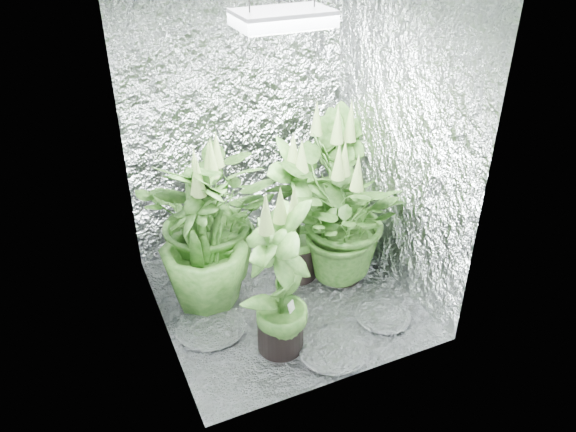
{
  "coord_description": "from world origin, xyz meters",
  "views": [
    {
      "loc": [
        -1.2,
        -2.74,
        2.42
      ],
      "look_at": [
        0.03,
        0.0,
        0.64
      ],
      "focal_mm": 35.0,
      "sensor_mm": 36.0,
      "label": 1
    }
  ],
  "objects_px": {
    "grow_lamp": "(283,19)",
    "plant_e": "(344,219)",
    "plant_a": "(212,214)",
    "plant_d": "(203,238)",
    "plant_c": "(335,181)",
    "circulation_fan": "(323,218)",
    "plant_b": "(297,214)",
    "plant_f": "(280,281)"
  },
  "relations": [
    {
      "from": "grow_lamp",
      "to": "plant_a",
      "type": "xyz_separation_m",
      "value": [
        -0.34,
        0.41,
        -1.31
      ]
    },
    {
      "from": "plant_e",
      "to": "plant_f",
      "type": "height_order",
      "value": "plant_f"
    },
    {
      "from": "plant_b",
      "to": "plant_c",
      "type": "height_order",
      "value": "plant_c"
    },
    {
      "from": "plant_e",
      "to": "plant_f",
      "type": "xyz_separation_m",
      "value": [
        -0.68,
        -0.47,
        0.02
      ]
    },
    {
      "from": "plant_d",
      "to": "plant_f",
      "type": "relative_size",
      "value": 1.03
    },
    {
      "from": "plant_a",
      "to": "circulation_fan",
      "type": "height_order",
      "value": "plant_a"
    },
    {
      "from": "plant_b",
      "to": "plant_e",
      "type": "height_order",
      "value": "plant_b"
    },
    {
      "from": "plant_d",
      "to": "grow_lamp",
      "type": "bearing_deg",
      "value": -18.79
    },
    {
      "from": "plant_a",
      "to": "plant_f",
      "type": "relative_size",
      "value": 1.09
    },
    {
      "from": "plant_a",
      "to": "plant_d",
      "type": "bearing_deg",
      "value": -119.88
    },
    {
      "from": "plant_a",
      "to": "plant_c",
      "type": "distance_m",
      "value": 0.98
    },
    {
      "from": "grow_lamp",
      "to": "plant_a",
      "type": "height_order",
      "value": "grow_lamp"
    },
    {
      "from": "plant_c",
      "to": "plant_d",
      "type": "relative_size",
      "value": 1.02
    },
    {
      "from": "plant_d",
      "to": "plant_e",
      "type": "xyz_separation_m",
      "value": [
        0.95,
        -0.11,
        -0.04
      ]
    },
    {
      "from": "plant_a",
      "to": "plant_d",
      "type": "relative_size",
      "value": 1.07
    },
    {
      "from": "plant_b",
      "to": "plant_e",
      "type": "relative_size",
      "value": 0.97
    },
    {
      "from": "plant_c",
      "to": "plant_e",
      "type": "xyz_separation_m",
      "value": [
        -0.17,
        -0.45,
        -0.05
      ]
    },
    {
      "from": "grow_lamp",
      "to": "plant_c",
      "type": "height_order",
      "value": "grow_lamp"
    },
    {
      "from": "plant_e",
      "to": "plant_b",
      "type": "bearing_deg",
      "value": 150.83
    },
    {
      "from": "plant_f",
      "to": "grow_lamp",
      "type": "bearing_deg",
      "value": 63.57
    },
    {
      "from": "plant_a",
      "to": "plant_f",
      "type": "distance_m",
      "value": 0.84
    },
    {
      "from": "plant_a",
      "to": "plant_d",
      "type": "distance_m",
      "value": 0.29
    },
    {
      "from": "plant_b",
      "to": "plant_f",
      "type": "distance_m",
      "value": 0.74
    },
    {
      "from": "plant_a",
      "to": "plant_b",
      "type": "distance_m",
      "value": 0.57
    },
    {
      "from": "plant_e",
      "to": "plant_f",
      "type": "relative_size",
      "value": 1.05
    },
    {
      "from": "plant_d",
      "to": "plant_f",
      "type": "height_order",
      "value": "plant_d"
    },
    {
      "from": "plant_a",
      "to": "plant_c",
      "type": "height_order",
      "value": "plant_c"
    },
    {
      "from": "plant_a",
      "to": "plant_e",
      "type": "relative_size",
      "value": 1.04
    },
    {
      "from": "plant_e",
      "to": "circulation_fan",
      "type": "bearing_deg",
      "value": 75.55
    },
    {
      "from": "plant_d",
      "to": "plant_e",
      "type": "height_order",
      "value": "plant_d"
    },
    {
      "from": "plant_e",
      "to": "circulation_fan",
      "type": "relative_size",
      "value": 3.43
    },
    {
      "from": "plant_f",
      "to": "circulation_fan",
      "type": "distance_m",
      "value": 1.38
    },
    {
      "from": "circulation_fan",
      "to": "grow_lamp",
      "type": "bearing_deg",
      "value": -120.49
    },
    {
      "from": "grow_lamp",
      "to": "plant_b",
      "type": "relative_size",
      "value": 0.46
    },
    {
      "from": "plant_a",
      "to": "plant_b",
      "type": "height_order",
      "value": "same"
    },
    {
      "from": "plant_c",
      "to": "circulation_fan",
      "type": "height_order",
      "value": "plant_c"
    },
    {
      "from": "plant_d",
      "to": "plant_a",
      "type": "bearing_deg",
      "value": 60.12
    },
    {
      "from": "plant_e",
      "to": "plant_f",
      "type": "bearing_deg",
      "value": -145.01
    },
    {
      "from": "grow_lamp",
      "to": "plant_f",
      "type": "relative_size",
      "value": 0.47
    },
    {
      "from": "grow_lamp",
      "to": "circulation_fan",
      "type": "xyz_separation_m",
      "value": [
        0.62,
        0.63,
        -1.69
      ]
    },
    {
      "from": "grow_lamp",
      "to": "plant_e",
      "type": "bearing_deg",
      "value": 6.74
    },
    {
      "from": "grow_lamp",
      "to": "plant_e",
      "type": "distance_m",
      "value": 1.43
    }
  ]
}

